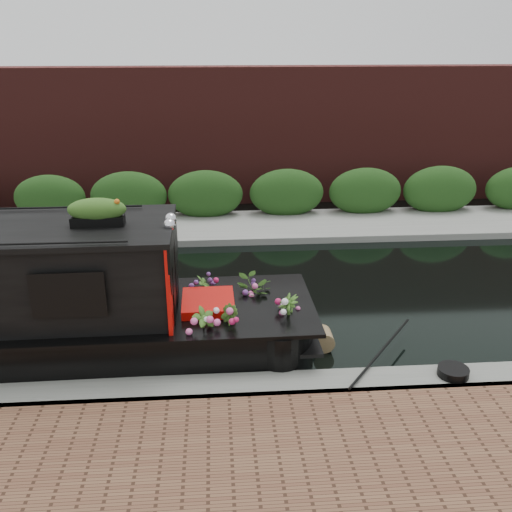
{
  "coord_description": "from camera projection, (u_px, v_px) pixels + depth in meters",
  "views": [
    {
      "loc": [
        0.17,
        -10.18,
        4.93
      ],
      "look_at": [
        0.87,
        -0.6,
        1.14
      ],
      "focal_mm": 40.0,
      "sensor_mm": 36.0,
      "label": 1
    }
  ],
  "objects": [
    {
      "name": "coiled_mooring_rope",
      "position": [
        453.0,
        372.0,
        8.31
      ],
      "size": [
        0.45,
        0.45,
        0.12
      ],
      "primitive_type": "cylinder",
      "color": "black",
      "rests_on": "near_bank_coping"
    },
    {
      "name": "ground",
      "position": [
        210.0,
        300.0,
        11.24
      ],
      "size": [
        80.0,
        80.0,
        0.0
      ],
      "primitive_type": "plane",
      "color": "black",
      "rests_on": "ground"
    },
    {
      "name": "far_brick_wall",
      "position": [
        210.0,
        200.0,
        17.92
      ],
      "size": [
        40.0,
        1.0,
        8.0
      ],
      "primitive_type": "cube",
      "color": "#4A1B19",
      "rests_on": "ground"
    },
    {
      "name": "far_hedge",
      "position": [
        210.0,
        220.0,
        15.97
      ],
      "size": [
        40.0,
        1.1,
        2.8
      ],
      "primitive_type": "cube",
      "color": "#1E4216",
      "rests_on": "ground"
    },
    {
      "name": "far_bank_path",
      "position": [
        210.0,
        231.0,
        15.13
      ],
      "size": [
        40.0,
        2.4,
        0.34
      ],
      "primitive_type": "cube",
      "color": "gray",
      "rests_on": "ground"
    },
    {
      "name": "rope_fender",
      "position": [
        323.0,
        339.0,
        9.48
      ],
      "size": [
        0.34,
        0.39,
        0.34
      ],
      "primitive_type": "cylinder",
      "rotation": [
        1.57,
        0.0,
        0.0
      ],
      "color": "olive",
      "rests_on": "ground"
    },
    {
      "name": "near_bank_coping",
      "position": [
        209.0,
        400.0,
        8.18
      ],
      "size": [
        40.0,
        0.6,
        0.5
      ],
      "primitive_type": "cube",
      "color": "slate",
      "rests_on": "ground"
    }
  ]
}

